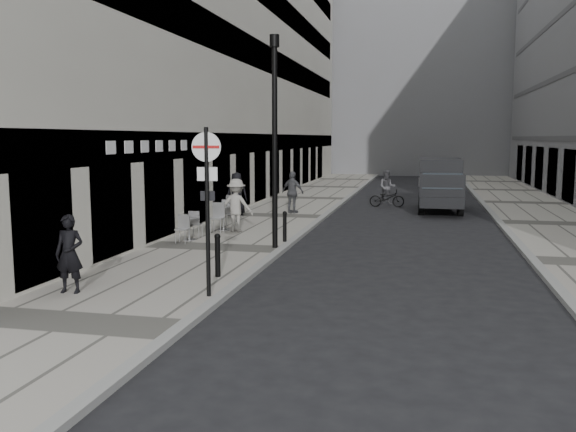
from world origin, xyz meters
name	(u,v)px	position (x,y,z in m)	size (l,w,h in m)	color
ground	(92,403)	(0.00, 0.00, 0.00)	(120.00, 120.00, 0.00)	black
sidewalk	(275,217)	(-2.00, 18.00, 0.06)	(4.00, 60.00, 0.12)	#9D998E
far_sidewalk	(555,225)	(9.00, 18.00, 0.06)	(4.00, 60.00, 0.12)	#9D998E
building_left	(230,28)	(-6.00, 24.50, 9.00)	(4.00, 45.00, 18.00)	beige
building_far	(401,60)	(1.50, 56.00, 11.00)	(24.00, 16.00, 22.00)	slate
walking_man	(69,254)	(-3.13, 4.53, 0.95)	(0.60, 0.40, 1.66)	black
sign_post	(207,189)	(-0.20, 4.90, 2.33)	(0.59, 0.14, 3.45)	black
lamppost	(275,131)	(-0.20, 10.61, 3.54)	(0.28, 0.28, 6.14)	black
bollard_near	(218,257)	(-0.60, 6.62, 0.60)	(0.13, 0.13, 0.95)	black
bollard_far	(285,227)	(-0.15, 11.69, 0.57)	(0.12, 0.12, 0.89)	black
panel_van	(440,182)	(4.80, 22.08, 1.34)	(1.94, 5.09, 2.38)	black
cyclist	(387,193)	(2.33, 23.13, 0.70)	(1.68, 0.64, 1.80)	black
pedestrian_a	(293,192)	(-1.44, 18.86, 1.02)	(1.06, 0.44, 1.81)	#4C4D51
pedestrian_b	(236,205)	(-2.23, 13.31, 1.04)	(1.18, 0.68, 1.83)	gray
pedestrian_c	(237,194)	(-3.60, 17.73, 1.02)	(0.88, 0.57, 1.79)	black
cafe_table_near	(189,226)	(-3.17, 11.29, 0.56)	(0.68, 1.53, 0.87)	#BCBCBF
cafe_table_mid	(223,215)	(-2.80, 13.57, 0.64)	(0.79, 1.79, 1.02)	silver
cafe_table_far	(234,205)	(-3.60, 17.33, 0.58)	(0.71, 1.59, 0.91)	#ADADAF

